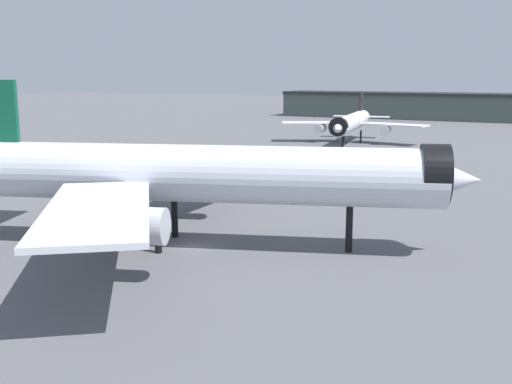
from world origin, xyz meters
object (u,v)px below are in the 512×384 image
Objects in this scene: service_truck_front at (356,185)px; airliner_near_gate at (187,174)px; airliner_far_taxiway at (352,123)px; baggage_tug_wing at (179,181)px.

airliner_near_gate is at bearing -94.19° from service_truck_front.
airliner_far_taxiway is (-16.03, 109.33, -2.34)m from airliner_near_gate.
airliner_far_taxiway is at bearing 79.65° from airliner_near_gate.
service_truck_front is 1.66× the size of baggage_tug_wing.
airliner_near_gate is 39.40m from service_truck_front.
service_truck_front is (24.23, -71.39, -4.43)m from airliner_far_taxiway.
service_truck_front is at bearing 10.18° from airliner_far_taxiway.
baggage_tug_wing is at bearing -13.20° from airliner_far_taxiway.
airliner_far_taxiway reaches higher than service_truck_front.
airliner_far_taxiway is 75.52m from service_truck_front.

